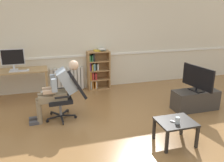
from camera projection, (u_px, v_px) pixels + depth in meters
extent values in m
plane|color=olive|center=(117.00, 131.00, 4.41)|extent=(18.00, 18.00, 0.00)
cube|color=beige|center=(88.00, 39.00, 6.43)|extent=(12.00, 0.10, 2.70)
cube|color=white|center=(89.00, 56.00, 6.50)|extent=(12.00, 0.03, 0.05)
cube|color=tan|center=(47.00, 86.00, 5.74)|extent=(0.06, 0.06, 0.72)
cube|color=tan|center=(47.00, 81.00, 6.18)|extent=(0.06, 0.06, 0.72)
cube|color=tan|center=(17.00, 71.00, 5.67)|extent=(1.39, 0.56, 0.04)
cube|color=silver|center=(14.00, 69.00, 5.69)|extent=(0.18, 0.14, 0.01)
cube|color=silver|center=(14.00, 67.00, 5.70)|extent=(0.04, 0.02, 0.10)
cube|color=silver|center=(13.00, 57.00, 5.62)|extent=(0.54, 0.02, 0.38)
cube|color=black|center=(13.00, 57.00, 5.61)|extent=(0.49, 0.00, 0.35)
cube|color=silver|center=(19.00, 71.00, 5.54)|extent=(0.43, 0.12, 0.02)
cube|color=white|center=(28.00, 70.00, 5.61)|extent=(0.06, 0.10, 0.03)
cube|color=#AD7F4C|center=(88.00, 71.00, 6.45)|extent=(0.03, 0.28, 1.06)
cube|color=#AD7F4C|center=(109.00, 69.00, 6.61)|extent=(0.03, 0.28, 1.06)
cube|color=#AD7F4C|center=(98.00, 69.00, 6.66)|extent=(0.57, 0.02, 1.06)
cube|color=#AD7F4C|center=(99.00, 88.00, 6.68)|extent=(0.54, 0.28, 0.03)
cube|color=#AD7F4C|center=(99.00, 79.00, 6.61)|extent=(0.54, 0.28, 0.03)
cube|color=#AD7F4C|center=(99.00, 70.00, 6.53)|extent=(0.54, 0.28, 0.03)
cube|color=#AD7F4C|center=(98.00, 61.00, 6.45)|extent=(0.54, 0.28, 0.03)
cube|color=#AD7F4C|center=(98.00, 52.00, 6.37)|extent=(0.54, 0.28, 0.03)
cube|color=beige|center=(91.00, 85.00, 6.57)|extent=(0.04, 0.19, 0.22)
cube|color=orange|center=(90.00, 75.00, 6.49)|extent=(0.04, 0.19, 0.23)
cube|color=#89428E|center=(90.00, 66.00, 6.44)|extent=(0.03, 0.19, 0.23)
cube|color=#38844C|center=(90.00, 58.00, 6.37)|extent=(0.04, 0.19, 0.16)
cube|color=orange|center=(92.00, 85.00, 6.61)|extent=(0.03, 0.19, 0.19)
cube|color=red|center=(93.00, 76.00, 6.52)|extent=(0.05, 0.19, 0.20)
cube|color=gold|center=(92.00, 67.00, 6.47)|extent=(0.03, 0.19, 0.16)
cube|color=#38844C|center=(92.00, 58.00, 6.37)|extent=(0.02, 0.19, 0.16)
cube|color=orange|center=(95.00, 85.00, 6.61)|extent=(0.03, 0.19, 0.19)
cube|color=black|center=(95.00, 76.00, 6.55)|extent=(0.03, 0.19, 0.18)
cube|color=#6699A3|center=(94.00, 67.00, 6.46)|extent=(0.05, 0.19, 0.19)
cube|color=black|center=(93.00, 57.00, 6.38)|extent=(0.05, 0.19, 0.20)
cube|color=white|center=(96.00, 84.00, 6.62)|extent=(0.03, 0.19, 0.21)
cube|color=red|center=(95.00, 76.00, 6.53)|extent=(0.05, 0.19, 0.18)
cube|color=white|center=(97.00, 67.00, 6.51)|extent=(0.04, 0.19, 0.17)
cube|color=gold|center=(97.00, 51.00, 6.38)|extent=(0.16, 0.22, 0.02)
cube|color=#6699A3|center=(102.00, 49.00, 6.42)|extent=(0.16, 0.22, 0.02)
cube|color=white|center=(101.00, 49.00, 6.35)|extent=(0.16, 0.22, 0.02)
cube|color=white|center=(52.00, 80.00, 6.37)|extent=(0.07, 0.08, 0.63)
cube|color=white|center=(55.00, 80.00, 6.39)|extent=(0.07, 0.08, 0.63)
cube|color=white|center=(59.00, 80.00, 6.41)|extent=(0.07, 0.08, 0.63)
cube|color=white|center=(62.00, 79.00, 6.44)|extent=(0.07, 0.08, 0.63)
cube|color=white|center=(66.00, 79.00, 6.46)|extent=(0.07, 0.08, 0.63)
cube|color=white|center=(69.00, 79.00, 6.49)|extent=(0.07, 0.08, 0.63)
cube|color=white|center=(72.00, 79.00, 6.51)|extent=(0.07, 0.08, 0.63)
cube|color=white|center=(76.00, 78.00, 6.53)|extent=(0.07, 0.08, 0.63)
cube|color=white|center=(79.00, 78.00, 6.56)|extent=(0.07, 0.08, 0.63)
cube|color=white|center=(82.00, 78.00, 6.58)|extent=(0.07, 0.08, 0.63)
cube|color=black|center=(62.00, 118.00, 4.75)|extent=(0.05, 0.30, 0.02)
cylinder|color=black|center=(63.00, 124.00, 4.63)|extent=(0.02, 0.06, 0.06)
cube|color=black|center=(68.00, 115.00, 4.89)|extent=(0.30, 0.12, 0.02)
cylinder|color=black|center=(76.00, 117.00, 4.90)|extent=(0.06, 0.04, 0.06)
cube|color=black|center=(65.00, 112.00, 5.02)|extent=(0.20, 0.27, 0.02)
cylinder|color=black|center=(68.00, 111.00, 5.17)|extent=(0.05, 0.06, 0.06)
cube|color=black|center=(56.00, 114.00, 4.97)|extent=(0.21, 0.26, 0.02)
cylinder|color=black|center=(51.00, 113.00, 5.06)|extent=(0.05, 0.06, 0.06)
cube|color=black|center=(54.00, 117.00, 4.80)|extent=(0.29, 0.14, 0.02)
cylinder|color=black|center=(47.00, 121.00, 4.73)|extent=(0.06, 0.04, 0.06)
cylinder|color=gray|center=(61.00, 108.00, 4.84)|extent=(0.05, 0.05, 0.30)
cube|color=black|center=(60.00, 100.00, 4.78)|extent=(0.48, 0.48, 0.07)
cube|color=black|center=(77.00, 85.00, 4.81)|extent=(0.34, 0.45, 0.52)
cube|color=black|center=(59.00, 89.00, 4.98)|extent=(0.28, 0.06, 0.03)
cube|color=black|center=(62.00, 97.00, 4.51)|extent=(0.28, 0.06, 0.03)
cube|color=#937F60|center=(60.00, 95.00, 4.75)|extent=(0.27, 0.35, 0.14)
cube|color=#A3B2C1|center=(66.00, 81.00, 4.71)|extent=(0.41, 0.36, 0.52)
sphere|color=beige|center=(74.00, 65.00, 4.67)|extent=(0.20, 0.20, 0.20)
cube|color=white|center=(45.00, 92.00, 4.63)|extent=(0.15, 0.04, 0.02)
cube|color=#937F60|center=(49.00, 96.00, 4.79)|extent=(0.42, 0.15, 0.13)
cylinder|color=#937F60|center=(39.00, 109.00, 4.80)|extent=(0.10, 0.10, 0.46)
cube|color=#4C4C51|center=(35.00, 119.00, 4.83)|extent=(0.22, 0.10, 0.06)
cube|color=#937F60|center=(49.00, 99.00, 4.61)|extent=(0.42, 0.15, 0.13)
cylinder|color=#937F60|center=(39.00, 113.00, 4.62)|extent=(0.10, 0.10, 0.46)
cube|color=#4C4C51|center=(35.00, 123.00, 4.65)|extent=(0.22, 0.10, 0.06)
cube|color=#A3B2C1|center=(53.00, 81.00, 4.79)|extent=(0.10, 0.08, 0.26)
cube|color=beige|center=(48.00, 89.00, 4.74)|extent=(0.24, 0.08, 0.07)
cube|color=#A3B2C1|center=(54.00, 85.00, 4.50)|extent=(0.10, 0.08, 0.26)
cube|color=beige|center=(49.00, 92.00, 4.57)|extent=(0.24, 0.08, 0.07)
cube|color=#3D3833|center=(195.00, 100.00, 5.29)|extent=(1.01, 0.43, 0.44)
cube|color=black|center=(196.00, 90.00, 5.22)|extent=(0.25, 0.35, 0.02)
cylinder|color=black|center=(196.00, 89.00, 5.21)|extent=(0.04, 0.04, 0.05)
cube|color=black|center=(198.00, 77.00, 5.13)|extent=(0.19, 0.84, 0.48)
cube|color=#9EBCF4|center=(198.00, 77.00, 5.14)|extent=(0.14, 0.79, 0.44)
cube|color=black|center=(167.00, 142.00, 3.69)|extent=(0.04, 0.04, 0.38)
cube|color=black|center=(197.00, 137.00, 3.84)|extent=(0.04, 0.04, 0.38)
cube|color=black|center=(182.00, 125.00, 4.24)|extent=(0.04, 0.04, 0.38)
cube|color=black|center=(154.00, 129.00, 4.10)|extent=(0.04, 0.04, 0.38)
cube|color=black|center=(176.00, 122.00, 3.90)|extent=(0.60, 0.51, 0.03)
cylinder|color=silver|center=(177.00, 120.00, 3.81)|extent=(0.07, 0.07, 0.11)
cube|color=white|center=(175.00, 122.00, 3.85)|extent=(0.12, 0.14, 0.02)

